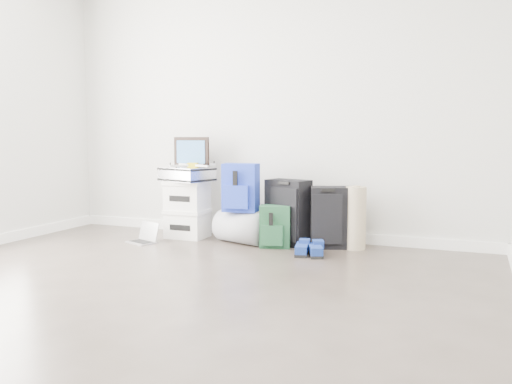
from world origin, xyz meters
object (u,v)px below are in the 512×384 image
at_px(duffel_bag, 242,227).
at_px(carry_on, 330,217).
at_px(boxes_stack, 187,209).
at_px(briefcase, 187,174).
at_px(large_suitcase, 288,212).
at_px(laptop, 144,238).

height_order(duffel_bag, carry_on, carry_on).
height_order(boxes_stack, duffel_bag, boxes_stack).
height_order(briefcase, large_suitcase, briefcase).
bearing_deg(laptop, boxes_stack, 75.66).
bearing_deg(large_suitcase, duffel_bag, -149.36).
xyz_separation_m(briefcase, duffel_bag, (0.63, -0.06, -0.49)).
distance_m(boxes_stack, duffel_bag, 0.64).
height_order(boxes_stack, large_suitcase, large_suitcase).
height_order(boxes_stack, briefcase, briefcase).
bearing_deg(boxes_stack, laptop, -125.09).
height_order(large_suitcase, carry_on, large_suitcase).
xyz_separation_m(boxes_stack, duffel_bag, (0.63, -0.06, -0.13)).
distance_m(briefcase, duffel_bag, 0.80).
bearing_deg(carry_on, duffel_bag, 166.22).
distance_m(boxes_stack, briefcase, 0.36).
relative_size(duffel_bag, carry_on, 0.89).
bearing_deg(briefcase, laptop, -106.75).
relative_size(carry_on, laptop, 1.76).
relative_size(large_suitcase, laptop, 1.92).
distance_m(boxes_stack, carry_on, 1.47).
relative_size(boxes_stack, carry_on, 1.02).
relative_size(duffel_bag, large_suitcase, 0.82).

